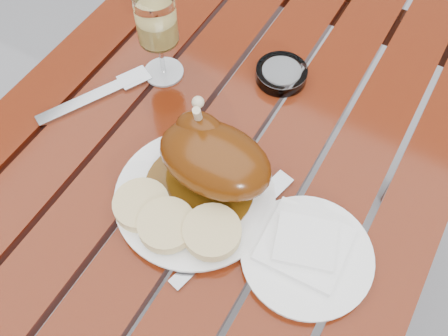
{
  "coord_description": "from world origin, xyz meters",
  "views": [
    {
      "loc": [
        0.27,
        -0.42,
        1.47
      ],
      "look_at": [
        0.05,
        -0.04,
        0.78
      ],
      "focal_mm": 40.0,
      "sensor_mm": 36.0,
      "label": 1
    }
  ],
  "objects_px": {
    "table": "(215,238)",
    "dinner_plate": "(195,197)",
    "wine_glass": "(159,38)",
    "ashtray": "(281,74)",
    "side_plate": "(307,256)"
  },
  "relations": [
    {
      "from": "table",
      "to": "dinner_plate",
      "type": "distance_m",
      "value": 0.4
    },
    {
      "from": "wine_glass",
      "to": "ashtray",
      "type": "bearing_deg",
      "value": 26.18
    },
    {
      "from": "dinner_plate",
      "to": "ashtray",
      "type": "relative_size",
      "value": 2.65
    },
    {
      "from": "dinner_plate",
      "to": "wine_glass",
      "type": "distance_m",
      "value": 0.3
    },
    {
      "from": "table",
      "to": "ashtray",
      "type": "xyz_separation_m",
      "value": [
        0.03,
        0.21,
        0.39
      ]
    },
    {
      "from": "table",
      "to": "dinner_plate",
      "type": "relative_size",
      "value": 4.59
    },
    {
      "from": "ashtray",
      "to": "table",
      "type": "bearing_deg",
      "value": -98.64
    },
    {
      "from": "side_plate",
      "to": "table",
      "type": "bearing_deg",
      "value": 156.02
    },
    {
      "from": "table",
      "to": "wine_glass",
      "type": "height_order",
      "value": "wine_glass"
    },
    {
      "from": "table",
      "to": "dinner_plate",
      "type": "height_order",
      "value": "dinner_plate"
    },
    {
      "from": "table",
      "to": "side_plate",
      "type": "xyz_separation_m",
      "value": [
        0.23,
        -0.1,
        0.38
      ]
    },
    {
      "from": "wine_glass",
      "to": "ashtray",
      "type": "relative_size",
      "value": 1.83
    },
    {
      "from": "side_plate",
      "to": "ashtray",
      "type": "relative_size",
      "value": 2.05
    },
    {
      "from": "dinner_plate",
      "to": "wine_glass",
      "type": "relative_size",
      "value": 1.45
    },
    {
      "from": "wine_glass",
      "to": "side_plate",
      "type": "distance_m",
      "value": 0.46
    }
  ]
}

